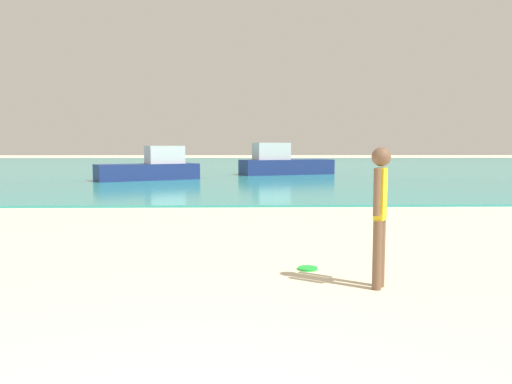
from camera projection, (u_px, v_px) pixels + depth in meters
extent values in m
cube|color=teal|center=(241.00, 165.00, 41.99)|extent=(160.00, 60.00, 0.06)
cylinder|color=brown|center=(377.00, 255.00, 5.07)|extent=(0.10, 0.10, 0.76)
cylinder|color=brown|center=(380.00, 253.00, 5.18)|extent=(0.10, 0.10, 0.76)
cube|color=yellow|center=(380.00, 194.00, 5.06)|extent=(0.18, 0.21, 0.57)
sphere|color=brown|center=(381.00, 157.00, 5.03)|extent=(0.21, 0.21, 0.21)
cylinder|color=brown|center=(377.00, 192.00, 4.94)|extent=(0.08, 0.08, 0.51)
cylinder|color=brown|center=(384.00, 190.00, 5.18)|extent=(0.08, 0.08, 0.51)
cylinder|color=green|center=(308.00, 268.00, 5.95)|extent=(0.25, 0.25, 0.03)
cube|color=navy|center=(148.00, 172.00, 21.86)|extent=(4.82, 3.54, 0.75)
cube|color=silver|center=(165.00, 155.00, 22.20)|extent=(1.98, 1.72, 0.84)
cube|color=navy|center=(287.00, 167.00, 26.46)|extent=(5.49, 3.26, 0.84)
cube|color=silver|center=(271.00, 151.00, 26.05)|extent=(2.16, 1.71, 0.94)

